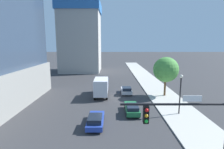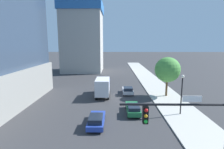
# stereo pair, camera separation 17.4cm
# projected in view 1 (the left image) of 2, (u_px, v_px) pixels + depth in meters

# --- Properties ---
(sidewalk) EXTENTS (5.49, 120.00, 0.15)m
(sidewalk) POSITION_uv_depth(u_px,v_px,m) (170.00, 102.00, 28.54)
(sidewalk) COLOR #B2AFA8
(sidewalk) RESTS_ON ground
(construction_building) EXTENTS (16.15, 13.40, 29.70)m
(construction_building) POSITION_uv_depth(u_px,v_px,m) (81.00, 34.00, 59.16)
(construction_building) COLOR #B2AFA8
(construction_building) RESTS_ON ground
(traffic_light_pole) EXTENTS (6.53, 0.48, 6.43)m
(traffic_light_pole) POSITION_uv_depth(u_px,v_px,m) (192.00, 126.00, 10.56)
(traffic_light_pole) COLOR black
(traffic_light_pole) RESTS_ON sidewalk
(street_lamp) EXTENTS (0.44, 0.44, 5.26)m
(street_lamp) POSITION_uv_depth(u_px,v_px,m) (181.00, 88.00, 23.07)
(street_lamp) COLOR black
(street_lamp) RESTS_ON sidewalk
(street_tree) EXTENTS (4.40, 4.40, 6.90)m
(street_tree) POSITION_uv_depth(u_px,v_px,m) (166.00, 70.00, 31.16)
(street_tree) COLOR brown
(street_tree) RESTS_ON sidewalk
(car_green) EXTENTS (1.76, 4.60, 1.36)m
(car_green) POSITION_uv_depth(u_px,v_px,m) (132.00, 108.00, 24.02)
(car_green) COLOR #1E6638
(car_green) RESTS_ON ground
(car_silver) EXTENTS (1.90, 4.06, 1.43)m
(car_silver) POSITION_uv_depth(u_px,v_px,m) (127.00, 90.00, 33.39)
(car_silver) COLOR #B7B7BC
(car_silver) RESTS_ON ground
(car_blue) EXTENTS (1.82, 4.64, 1.37)m
(car_blue) POSITION_uv_depth(u_px,v_px,m) (96.00, 120.00, 20.39)
(car_blue) COLOR #233D9E
(car_blue) RESTS_ON ground
(box_truck) EXTENTS (2.34, 6.54, 3.32)m
(box_truck) POSITION_uv_depth(u_px,v_px,m) (102.00, 86.00, 31.73)
(box_truck) COLOR #1E4799
(box_truck) RESTS_ON ground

